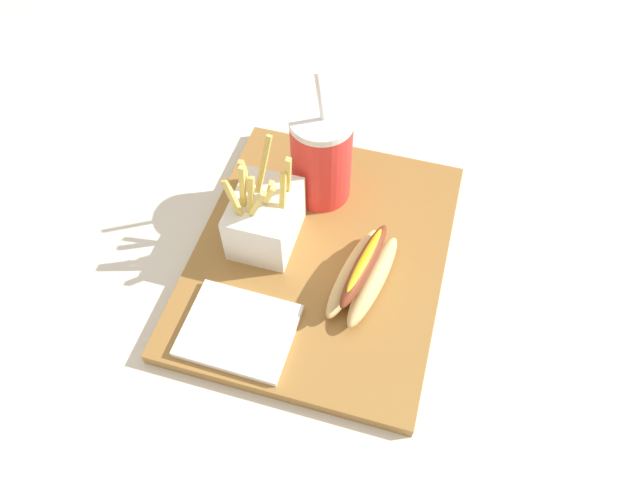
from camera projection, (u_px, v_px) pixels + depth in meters
ground_plane at (320, 264)px, 0.85m from camera, size 2.40×2.40×0.02m
food_tray at (320, 256)px, 0.83m from camera, size 0.43×0.35×0.02m
soda_cup at (321, 157)px, 0.83m from camera, size 0.09×0.09×0.23m
fries_basket at (265, 218)px, 0.81m from camera, size 0.11×0.08×0.16m
hot_dog_1 at (363, 274)px, 0.78m from camera, size 0.16×0.09×0.06m
ketchup_cup_1 at (253, 189)px, 0.88m from camera, size 0.03×0.03×0.02m
napkin_stack at (239, 330)px, 0.75m from camera, size 0.11×0.14×0.01m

